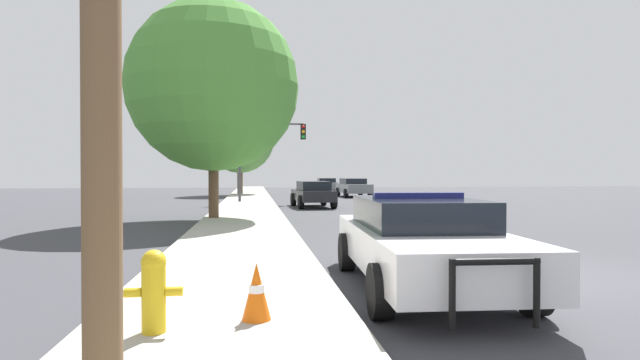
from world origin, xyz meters
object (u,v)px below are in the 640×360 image
object	(u,v)px
fire_hydrant	(154,288)
tree_sidewalk_far	(240,139)
tree_sidewalk_near	(213,86)
traffic_light	(268,144)
police_car	(421,240)
traffic_cone	(256,291)
car_background_oncoming	(353,187)
car_background_midblock	(313,193)
car_background_distant	(326,185)

from	to	relation	value
fire_hydrant	tree_sidewalk_far	world-z (taller)	tree_sidewalk_far
fire_hydrant	tree_sidewalk_near	bearing A→B (deg)	91.94
traffic_light	tree_sidewalk_near	size ratio (longest dim) A/B	0.59
police_car	tree_sidewalk_far	distance (m)	33.61
police_car	traffic_cone	world-z (taller)	police_car
fire_hydrant	traffic_cone	xyz separation A→B (m)	(1.03, 0.30, -0.13)
police_car	traffic_cone	bearing A→B (deg)	38.55
car_background_oncoming	tree_sidewalk_near	bearing A→B (deg)	61.94
tree_sidewalk_far	traffic_light	bearing A→B (deg)	-80.47
tree_sidewalk_far	traffic_cone	bearing A→B (deg)	-88.18
tree_sidewalk_far	tree_sidewalk_near	bearing A→B (deg)	-90.96
car_background_oncoming	car_background_midblock	world-z (taller)	car_background_oncoming
police_car	car_background_distant	bearing A→B (deg)	-93.14
police_car	traffic_cone	distance (m)	3.07
traffic_cone	tree_sidewalk_near	bearing A→B (deg)	96.47
car_background_midblock	tree_sidewalk_near	world-z (taller)	tree_sidewalk_near
traffic_light	traffic_cone	xyz separation A→B (m)	(-0.79, -23.62, -3.02)
traffic_light	car_background_distant	distance (m)	17.77
police_car	fire_hydrant	xyz separation A→B (m)	(-3.51, -2.08, -0.16)
car_background_oncoming	traffic_cone	distance (m)	32.10
tree_sidewalk_near	traffic_cone	world-z (taller)	tree_sidewalk_near
police_car	traffic_light	world-z (taller)	traffic_light
car_background_distant	tree_sidewalk_far	distance (m)	10.07
police_car	traffic_light	distance (m)	22.08
traffic_light	traffic_cone	distance (m)	23.83
fire_hydrant	traffic_light	world-z (taller)	traffic_light
fire_hydrant	tree_sidewalk_near	distance (m)	14.05
car_background_distant	tree_sidewalk_near	bearing A→B (deg)	-104.75
fire_hydrant	traffic_light	xyz separation A→B (m)	(1.82, 23.93, 2.89)
fire_hydrant	police_car	bearing A→B (deg)	30.60
police_car	fire_hydrant	size ratio (longest dim) A/B	6.05
car_background_oncoming	car_background_distant	world-z (taller)	car_background_oncoming
police_car	car_background_distant	world-z (taller)	police_car
traffic_light	car_background_midblock	xyz separation A→B (m)	(2.22, -3.54, -2.74)
car_background_oncoming	traffic_cone	size ratio (longest dim) A/B	7.40
traffic_light	police_car	bearing A→B (deg)	-85.56
traffic_light	tree_sidewalk_near	distance (m)	10.92
car_background_distant	traffic_cone	size ratio (longest dim) A/B	6.70
traffic_light	car_background_oncoming	xyz separation A→B (m)	(6.60, 7.61, -2.72)
traffic_light	tree_sidewalk_far	xyz separation A→B (m)	(-1.91, 11.35, 1.05)
car_background_oncoming	traffic_cone	world-z (taller)	car_background_oncoming
tree_sidewalk_far	car_background_distant	bearing A→B (deg)	33.91
car_background_oncoming	tree_sidewalk_near	xyz separation A→B (m)	(-8.88, -18.19, 4.18)
traffic_light	car_background_midblock	distance (m)	5.00
car_background_midblock	tree_sidewalk_far	bearing A→B (deg)	101.59
police_car	car_background_oncoming	world-z (taller)	police_car
fire_hydrant	tree_sidewalk_near	world-z (taller)	tree_sidewalk_near
fire_hydrant	tree_sidewalk_far	distance (m)	35.50
tree_sidewalk_far	traffic_cone	world-z (taller)	tree_sidewalk_far
car_background_distant	tree_sidewalk_far	size ratio (longest dim) A/B	0.59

